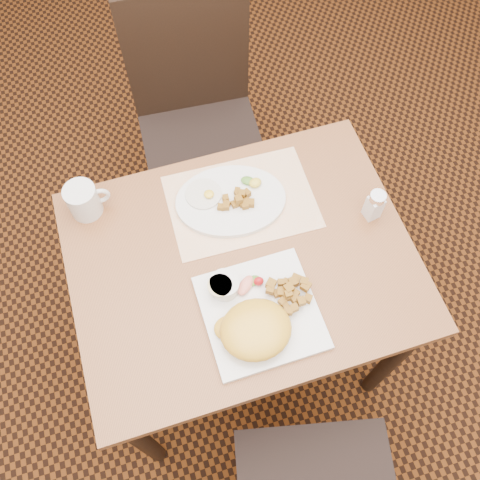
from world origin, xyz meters
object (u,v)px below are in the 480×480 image
at_px(chair_far, 197,114).
at_px(salt_shaker, 374,205).
at_px(plate_square, 261,313).
at_px(plate_oval, 231,201).
at_px(coffee_mug, 84,200).
at_px(table, 242,275).

height_order(chair_far, salt_shaker, chair_far).
xyz_separation_m(plate_square, salt_shaker, (0.38, 0.18, 0.04)).
distance_m(chair_far, plate_square, 0.87).
relative_size(chair_far, salt_shaker, 9.70).
bearing_deg(salt_shaker, plate_square, -154.49).
height_order(plate_oval, salt_shaker, salt_shaker).
relative_size(salt_shaker, coffee_mug, 0.85).
bearing_deg(coffee_mug, salt_shaker, -18.63).
distance_m(plate_square, coffee_mug, 0.56).
bearing_deg(table, coffee_mug, 143.03).
height_order(table, plate_oval, plate_oval).
bearing_deg(salt_shaker, chair_far, 116.14).
distance_m(plate_oval, coffee_mug, 0.40).
relative_size(chair_far, plate_square, 3.46).
xyz_separation_m(plate_oval, coffee_mug, (-0.38, 0.10, 0.04)).
bearing_deg(plate_square, salt_shaker, 25.51).
bearing_deg(plate_oval, salt_shaker, -23.09).
relative_size(table, plate_square, 3.21).
distance_m(plate_square, plate_oval, 0.33).
height_order(table, salt_shaker, salt_shaker).
height_order(table, coffee_mug, coffee_mug).
relative_size(table, plate_oval, 2.96).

